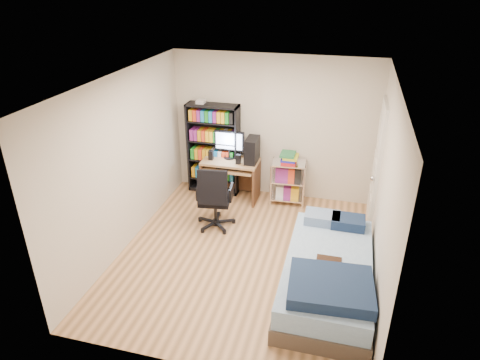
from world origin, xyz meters
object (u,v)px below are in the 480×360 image
(computer_desk, at_px, (237,164))
(media_shelf, at_px, (213,148))
(bed, at_px, (328,274))
(office_chair, at_px, (215,208))

(computer_desk, bearing_deg, media_shelf, 160.66)
(media_shelf, distance_m, bed, 3.27)
(computer_desk, distance_m, bed, 2.81)
(computer_desk, xyz_separation_m, office_chair, (-0.07, -1.05, -0.32))
(media_shelf, distance_m, computer_desk, 0.53)
(bed, bearing_deg, computer_desk, 129.23)
(computer_desk, bearing_deg, bed, -50.77)
(media_shelf, relative_size, bed, 0.79)
(media_shelf, height_order, bed, media_shelf)
(computer_desk, bearing_deg, office_chair, -93.86)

